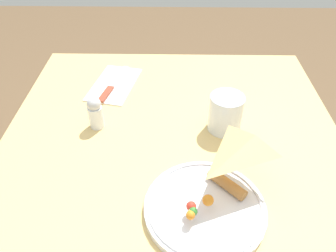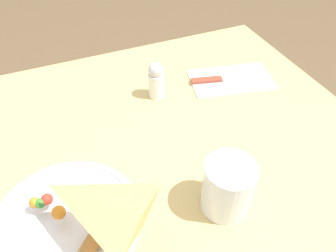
{
  "view_description": "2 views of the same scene",
  "coord_description": "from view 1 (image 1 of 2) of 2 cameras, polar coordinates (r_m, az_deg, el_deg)",
  "views": [
    {
      "loc": [
        -0.53,
        -0.0,
        1.31
      ],
      "look_at": [
        0.1,
        0.01,
        0.77
      ],
      "focal_mm": 35.0,
      "sensor_mm": 36.0,
      "label": 1
    },
    {
      "loc": [
        -0.1,
        -0.39,
        1.24
      ],
      "look_at": [
        0.07,
        0.02,
        0.82
      ],
      "focal_mm": 35.0,
      "sensor_mm": 36.0,
      "label": 2
    }
  ],
  "objects": [
    {
      "name": "salt_shaker",
      "position": [
        0.85,
        -12.57,
        2.31
      ],
      "size": [
        0.04,
        0.04,
        0.09
      ],
      "color": "white",
      "rests_on": "dining_table"
    },
    {
      "name": "napkin_folded",
      "position": [
        1.03,
        -9.34,
        7.19
      ],
      "size": [
        0.22,
        0.16,
        0.0
      ],
      "rotation": [
        0.0,
        0.0,
        -0.21
      ],
      "color": "white",
      "rests_on": "dining_table"
    },
    {
      "name": "plate_pizza",
      "position": [
        0.67,
        6.41,
        -13.77
      ],
      "size": [
        0.24,
        0.24,
        0.05
      ],
      "color": "white",
      "rests_on": "dining_table"
    },
    {
      "name": "butter_knife",
      "position": [
        1.02,
        -9.61,
        7.08
      ],
      "size": [
        0.21,
        0.07,
        0.01
      ],
      "rotation": [
        0.0,
        0.0,
        -0.25
      ],
      "color": "#99422D",
      "rests_on": "napkin_folded"
    },
    {
      "name": "dining_table",
      "position": [
        0.86,
        0.64,
        -10.99
      ],
      "size": [
        1.03,
        0.86,
        0.75
      ],
      "color": "#DBB770",
      "rests_on": "ground_plane"
    },
    {
      "name": "milk_glass",
      "position": [
        0.84,
        9.93,
        2.03
      ],
      "size": [
        0.09,
        0.09,
        0.1
      ],
      "color": "white",
      "rests_on": "dining_table"
    }
  ]
}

